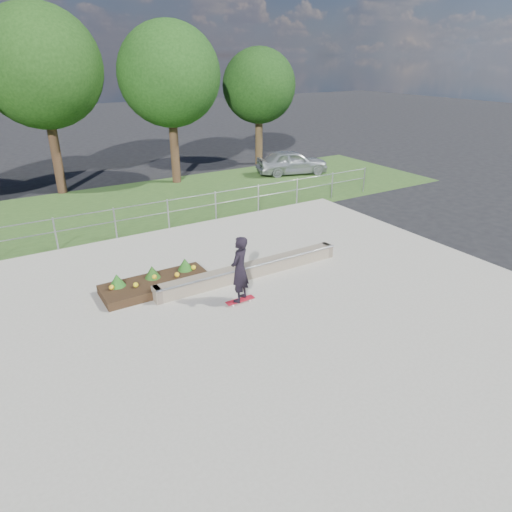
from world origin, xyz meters
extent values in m
plane|color=black|center=(0.00, 0.00, 0.00)|extent=(120.00, 120.00, 0.00)
cube|color=#2D4D1E|center=(0.00, 11.00, 0.01)|extent=(30.00, 8.00, 0.02)
cube|color=gray|center=(0.00, 0.00, 0.03)|extent=(15.00, 15.00, 0.06)
cylinder|color=gray|center=(-4.00, 7.50, 0.60)|extent=(0.06, 0.06, 1.20)
cylinder|color=gray|center=(-2.00, 7.50, 0.60)|extent=(0.06, 0.06, 1.20)
cylinder|color=#979A9F|center=(0.00, 7.50, 0.60)|extent=(0.06, 0.06, 1.20)
cylinder|color=gray|center=(2.00, 7.50, 0.60)|extent=(0.06, 0.06, 1.20)
cylinder|color=gray|center=(4.00, 7.50, 0.60)|extent=(0.06, 0.06, 1.20)
cylinder|color=#92959A|center=(6.00, 7.50, 0.60)|extent=(0.06, 0.06, 1.20)
cylinder|color=#979B9F|center=(8.00, 7.50, 0.60)|extent=(0.06, 0.06, 1.20)
cylinder|color=#94969C|center=(10.00, 7.50, 0.60)|extent=(0.06, 0.06, 1.20)
cylinder|color=gray|center=(0.00, 7.50, 1.15)|extent=(20.00, 0.04, 0.04)
cylinder|color=gray|center=(0.00, 7.50, 0.70)|extent=(20.00, 0.04, 0.04)
cylinder|color=#311E13|center=(-2.50, 15.00, 1.69)|extent=(0.44, 0.44, 3.38)
sphere|color=black|center=(-2.50, 15.00, 5.62)|extent=(5.25, 5.25, 5.25)
cylinder|color=#352115|center=(3.00, 14.00, 1.57)|extent=(0.44, 0.44, 3.15)
sphere|color=#13330E|center=(3.00, 14.00, 5.25)|extent=(4.90, 4.90, 4.90)
cylinder|color=#392816|center=(9.00, 15.50, 1.35)|extent=(0.44, 0.44, 2.70)
sphere|color=black|center=(9.00, 15.50, 4.50)|extent=(4.20, 4.20, 4.20)
cube|color=#6C604F|center=(0.52, 2.32, 0.26)|extent=(6.00, 0.40, 0.40)
cylinder|color=gray|center=(0.52, 2.12, 0.46)|extent=(6.00, 0.06, 0.06)
cube|color=brown|center=(-2.38, 2.32, 0.26)|extent=(0.15, 0.42, 0.40)
cube|color=brown|center=(3.42, 2.32, 0.26)|extent=(0.15, 0.42, 0.40)
cube|color=black|center=(-2.16, 3.03, 0.18)|extent=(3.00, 1.20, 0.25)
sphere|color=yellow|center=(-3.36, 3.13, 0.39)|extent=(0.14, 0.14, 0.14)
sphere|color=yellow|center=(-2.76, 2.93, 0.39)|extent=(0.14, 0.14, 0.14)
sphere|color=gold|center=(-2.16, 3.13, 0.39)|extent=(0.14, 0.14, 0.14)
sphere|color=yellow|center=(-1.56, 2.93, 0.39)|extent=(0.14, 0.14, 0.14)
sphere|color=yellow|center=(-0.96, 3.13, 0.39)|extent=(0.14, 0.14, 0.14)
cone|color=#194F16|center=(-3.16, 3.28, 0.49)|extent=(0.44, 0.44, 0.36)
cone|color=#1C4714|center=(-2.16, 3.28, 0.49)|extent=(0.44, 0.44, 0.36)
cone|color=#1A4D16|center=(-1.16, 3.28, 0.49)|extent=(0.44, 0.44, 0.36)
cylinder|color=silver|center=(-0.79, 1.02, 0.09)|extent=(0.05, 0.03, 0.05)
cylinder|color=white|center=(-0.79, 1.20, 0.09)|extent=(0.05, 0.03, 0.05)
cylinder|color=white|center=(-0.27, 1.02, 0.09)|extent=(0.05, 0.03, 0.05)
cylinder|color=silver|center=(-0.27, 1.20, 0.09)|extent=(0.05, 0.03, 0.05)
cylinder|color=gray|center=(-0.79, 1.11, 0.11)|extent=(0.02, 0.18, 0.02)
cylinder|color=gray|center=(-0.27, 1.11, 0.11)|extent=(0.02, 0.18, 0.02)
cube|color=maroon|center=(-0.53, 1.11, 0.13)|extent=(0.80, 0.21, 0.02)
imported|color=black|center=(-0.53, 1.11, 1.04)|extent=(0.78, 0.72, 1.79)
imported|color=#A1A6AA|center=(9.20, 12.33, 0.67)|extent=(4.23, 2.65, 1.34)
camera|label=1|loc=(-5.73, -8.16, 6.10)|focal=32.00mm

